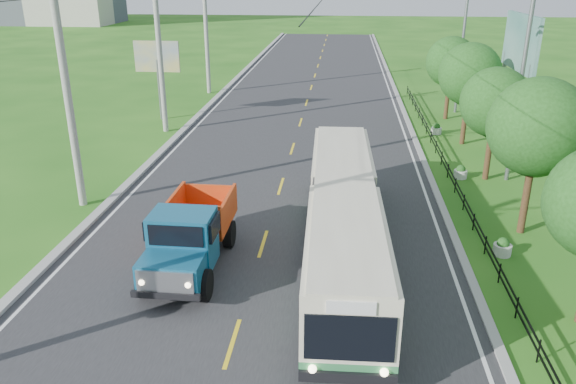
# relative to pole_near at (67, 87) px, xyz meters

# --- Properties ---
(ground) EXTENTS (240.00, 240.00, 0.00)m
(ground) POSITION_rel_pole_near_xyz_m (8.26, -9.00, -5.09)
(ground) COLOR #215D16
(ground) RESTS_ON ground
(road) EXTENTS (14.00, 120.00, 0.02)m
(road) POSITION_rel_pole_near_xyz_m (8.26, 11.00, -5.08)
(road) COLOR #28282B
(road) RESTS_ON ground
(curb_left) EXTENTS (0.40, 120.00, 0.15)m
(curb_left) POSITION_rel_pole_near_xyz_m (1.06, 11.00, -5.02)
(curb_left) COLOR #9E9E99
(curb_left) RESTS_ON ground
(curb_right) EXTENTS (0.30, 120.00, 0.10)m
(curb_right) POSITION_rel_pole_near_xyz_m (15.41, 11.00, -5.04)
(curb_right) COLOR #9E9E99
(curb_right) RESTS_ON ground
(edge_line_left) EXTENTS (0.12, 120.00, 0.00)m
(edge_line_left) POSITION_rel_pole_near_xyz_m (1.61, 11.00, -5.07)
(edge_line_left) COLOR silver
(edge_line_left) RESTS_ON road
(edge_line_right) EXTENTS (0.12, 120.00, 0.00)m
(edge_line_right) POSITION_rel_pole_near_xyz_m (14.91, 11.00, -5.07)
(edge_line_right) COLOR silver
(edge_line_right) RESTS_ON road
(centre_dash) EXTENTS (0.12, 2.20, 0.00)m
(centre_dash) POSITION_rel_pole_near_xyz_m (8.26, -9.00, -5.07)
(centre_dash) COLOR yellow
(centre_dash) RESTS_ON road
(railing_right) EXTENTS (0.04, 40.00, 0.60)m
(railing_right) POSITION_rel_pole_near_xyz_m (16.26, 5.00, -4.79)
(railing_right) COLOR black
(railing_right) RESTS_ON ground
(pole_near) EXTENTS (3.51, 0.32, 10.00)m
(pole_near) POSITION_rel_pole_near_xyz_m (0.00, 0.00, 0.00)
(pole_near) COLOR gray
(pole_near) RESTS_ON ground
(pole_mid) EXTENTS (3.51, 0.32, 10.00)m
(pole_mid) POSITION_rel_pole_near_xyz_m (0.00, 12.00, 0.00)
(pole_mid) COLOR gray
(pole_mid) RESTS_ON ground
(pole_far) EXTENTS (3.51, 0.32, 10.00)m
(pole_far) POSITION_rel_pole_near_xyz_m (0.00, 24.00, 0.00)
(pole_far) COLOR gray
(pole_far) RESTS_ON ground
(tree_third) EXTENTS (3.60, 3.62, 6.00)m
(tree_third) POSITION_rel_pole_near_xyz_m (18.12, -0.86, -1.11)
(tree_third) COLOR #382314
(tree_third) RESTS_ON ground
(tree_fourth) EXTENTS (3.24, 3.31, 5.40)m
(tree_fourth) POSITION_rel_pole_near_xyz_m (18.12, 5.14, -1.51)
(tree_fourth) COLOR #382314
(tree_fourth) RESTS_ON ground
(tree_fifth) EXTENTS (3.48, 3.52, 5.80)m
(tree_fifth) POSITION_rel_pole_near_xyz_m (18.12, 11.14, -1.24)
(tree_fifth) COLOR #382314
(tree_fifth) RESTS_ON ground
(tree_back) EXTENTS (3.30, 3.36, 5.50)m
(tree_back) POSITION_rel_pole_near_xyz_m (18.12, 17.14, -1.44)
(tree_back) COLOR #382314
(tree_back) RESTS_ON ground
(streetlight_mid) EXTENTS (3.02, 0.20, 9.07)m
(streetlight_mid) POSITION_rel_pole_near_xyz_m (18.90, 5.00, -0.19)
(streetlight_mid) COLOR slate
(streetlight_mid) RESTS_ON ground
(streetlight_far) EXTENTS (3.02, 0.20, 9.07)m
(streetlight_far) POSITION_rel_pole_near_xyz_m (18.90, 19.00, -0.19)
(streetlight_far) COLOR slate
(streetlight_far) RESTS_ON ground
(planter_near) EXTENTS (0.64, 0.64, 0.67)m
(planter_near) POSITION_rel_pole_near_xyz_m (16.86, -3.00, -4.81)
(planter_near) COLOR silver
(planter_near) RESTS_ON ground
(planter_mid) EXTENTS (0.64, 0.64, 0.67)m
(planter_mid) POSITION_rel_pole_near_xyz_m (16.86, 5.00, -4.81)
(planter_mid) COLOR silver
(planter_mid) RESTS_ON ground
(planter_far) EXTENTS (0.64, 0.64, 0.67)m
(planter_far) POSITION_rel_pole_near_xyz_m (16.86, 13.00, -4.81)
(planter_far) COLOR silver
(planter_far) RESTS_ON ground
(billboard_left) EXTENTS (3.00, 0.20, 5.20)m
(billboard_left) POSITION_rel_pole_near_xyz_m (-1.24, 15.00, -1.23)
(billboard_left) COLOR slate
(billboard_left) RESTS_ON ground
(billboard_right) EXTENTS (0.24, 6.00, 7.30)m
(billboard_right) POSITION_rel_pole_near_xyz_m (20.56, 11.00, 0.25)
(billboard_right) COLOR slate
(billboard_right) RESTS_ON ground
(bus) EXTENTS (2.71, 14.35, 2.76)m
(bus) POSITION_rel_pole_near_xyz_m (11.17, -3.70, -3.44)
(bus) COLOR #337F48
(bus) RESTS_ON ground
(dump_truck) EXTENTS (2.27, 5.63, 2.35)m
(dump_truck) POSITION_rel_pole_near_xyz_m (6.09, -4.94, -3.76)
(dump_truck) COLOR #145679
(dump_truck) RESTS_ON ground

